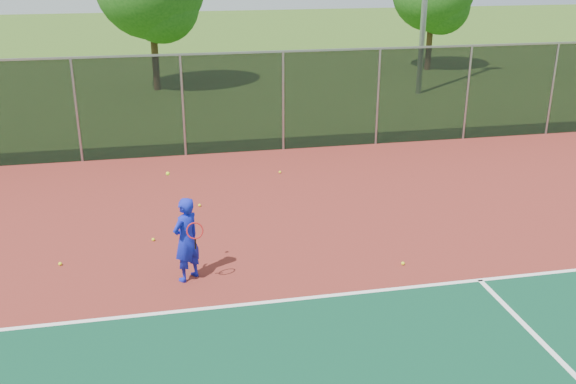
% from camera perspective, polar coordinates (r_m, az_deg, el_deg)
% --- Properties ---
extents(court_apron, '(30.00, 20.00, 0.02)m').
position_cam_1_polar(court_apron, '(11.11, 9.72, -11.22)').
color(court_apron, maroon).
rests_on(court_apron, ground).
extents(fence_back, '(30.00, 0.06, 3.03)m').
position_cam_1_polar(fence_back, '(19.54, -0.43, 8.16)').
color(fence_back, black).
rests_on(fence_back, court_apron).
extents(tennis_player, '(0.71, 0.76, 2.12)m').
position_cam_1_polar(tennis_player, '(11.97, -9.03, -4.17)').
color(tennis_player, '#121CB0').
rests_on(tennis_player, court_apron).
extents(practice_ball_0, '(0.07, 0.07, 0.07)m').
position_cam_1_polar(practice_ball_0, '(13.43, -19.60, -6.03)').
color(practice_ball_0, yellow).
rests_on(practice_ball_0, court_apron).
extents(practice_ball_1, '(0.07, 0.07, 0.07)m').
position_cam_1_polar(practice_ball_1, '(13.97, -11.89, -4.15)').
color(practice_ball_1, yellow).
rests_on(practice_ball_1, court_apron).
extents(practice_ball_2, '(0.07, 0.07, 0.07)m').
position_cam_1_polar(practice_ball_2, '(17.76, -0.72, 1.79)').
color(practice_ball_2, yellow).
rests_on(practice_ball_2, court_apron).
extents(practice_ball_3, '(0.07, 0.07, 0.07)m').
position_cam_1_polar(practice_ball_3, '(12.88, 10.18, -6.27)').
color(practice_ball_3, yellow).
rests_on(practice_ball_3, court_apron).
extents(practice_ball_4, '(0.07, 0.07, 0.07)m').
position_cam_1_polar(practice_ball_4, '(15.60, -7.87, -1.17)').
color(practice_ball_4, yellow).
rests_on(practice_ball_4, court_apron).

